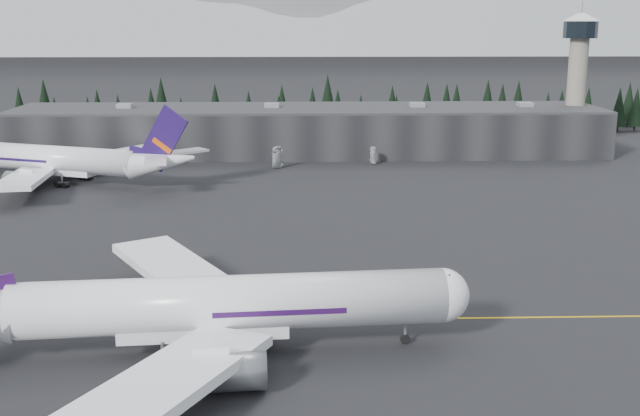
{
  "coord_description": "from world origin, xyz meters",
  "views": [
    {
      "loc": [
        -3.55,
        -95.0,
        36.23
      ],
      "look_at": [
        0.0,
        20.0,
        9.0
      ],
      "focal_mm": 45.0,
      "sensor_mm": 36.0,
      "label": 1
    }
  ],
  "objects_px": {
    "gse_vehicle_a": "(277,165)",
    "jet_main": "(178,307)",
    "terminal": "(308,130)",
    "jet_parked": "(68,160)",
    "control_tower": "(578,66)",
    "gse_vehicle_b": "(374,161)"
  },
  "relations": [
    {
      "from": "gse_vehicle_a",
      "to": "jet_main",
      "type": "bearing_deg",
      "value": -125.26
    },
    {
      "from": "terminal",
      "to": "jet_parked",
      "type": "bearing_deg",
      "value": -143.16
    },
    {
      "from": "gse_vehicle_a",
      "to": "control_tower",
      "type": "bearing_deg",
      "value": -13.09
    },
    {
      "from": "gse_vehicle_a",
      "to": "gse_vehicle_b",
      "type": "xyz_separation_m",
      "value": [
        24.65,
        5.22,
        0.01
      ]
    },
    {
      "from": "terminal",
      "to": "jet_main",
      "type": "relative_size",
      "value": 2.4
    },
    {
      "from": "jet_main",
      "to": "jet_parked",
      "type": "distance_m",
      "value": 103.04
    },
    {
      "from": "jet_main",
      "to": "gse_vehicle_b",
      "type": "relative_size",
      "value": 14.41
    },
    {
      "from": "gse_vehicle_b",
      "to": "jet_parked",
      "type": "bearing_deg",
      "value": -108.31
    },
    {
      "from": "jet_parked",
      "to": "gse_vehicle_b",
      "type": "xyz_separation_m",
      "value": [
        71.12,
        22.29,
        -4.47
      ]
    },
    {
      "from": "control_tower",
      "to": "gse_vehicle_b",
      "type": "distance_m",
      "value": 66.37
    },
    {
      "from": "gse_vehicle_b",
      "to": "control_tower",
      "type": "bearing_deg",
      "value": 74.6
    },
    {
      "from": "control_tower",
      "to": "jet_main",
      "type": "distance_m",
      "value": 167.99
    },
    {
      "from": "terminal",
      "to": "jet_parked",
      "type": "xyz_separation_m",
      "value": [
        -54.64,
        -40.94,
        -1.04
      ]
    },
    {
      "from": "jet_main",
      "to": "jet_parked",
      "type": "relative_size",
      "value": 1.09
    },
    {
      "from": "terminal",
      "to": "gse_vehicle_b",
      "type": "distance_m",
      "value": 25.49
    },
    {
      "from": "jet_parked",
      "to": "gse_vehicle_a",
      "type": "distance_m",
      "value": 49.71
    },
    {
      "from": "terminal",
      "to": "jet_main",
      "type": "distance_m",
      "value": 137.7
    },
    {
      "from": "gse_vehicle_a",
      "to": "gse_vehicle_b",
      "type": "bearing_deg",
      "value": -19.04
    },
    {
      "from": "terminal",
      "to": "control_tower",
      "type": "relative_size",
      "value": 4.24
    },
    {
      "from": "jet_main",
      "to": "gse_vehicle_a",
      "type": "bearing_deg",
      "value": 81.19
    },
    {
      "from": "jet_main",
      "to": "gse_vehicle_a",
      "type": "relative_size",
      "value": 11.89
    },
    {
      "from": "jet_main",
      "to": "gse_vehicle_a",
      "type": "height_order",
      "value": "jet_main"
    }
  ]
}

